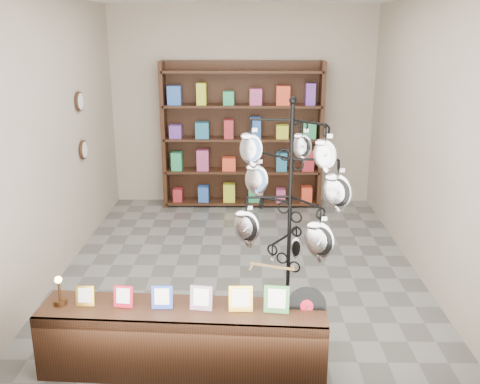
# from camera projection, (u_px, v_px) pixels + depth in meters

# --- Properties ---
(ground) EXTENTS (5.00, 5.00, 0.00)m
(ground) POSITION_uv_depth(u_px,v_px,m) (240.00, 266.00, 6.23)
(ground) COLOR slate
(ground) RESTS_ON ground
(room_envelope) EXTENTS (5.00, 5.00, 5.00)m
(room_envelope) POSITION_uv_depth(u_px,v_px,m) (240.00, 107.00, 5.69)
(room_envelope) COLOR #AE9F8C
(room_envelope) RESTS_ON ground
(display_tree) EXTENTS (1.16, 1.16, 2.10)m
(display_tree) POSITION_uv_depth(u_px,v_px,m) (290.00, 197.00, 4.74)
(display_tree) COLOR black
(display_tree) RESTS_ON ground
(front_shelf) EXTENTS (2.27, 0.58, 0.80)m
(front_shelf) POSITION_uv_depth(u_px,v_px,m) (183.00, 339.00, 4.25)
(front_shelf) COLOR black
(front_shelf) RESTS_ON ground
(back_shelving) EXTENTS (2.42, 0.36, 2.20)m
(back_shelving) POSITION_uv_depth(u_px,v_px,m) (242.00, 140.00, 8.12)
(back_shelving) COLOR black
(back_shelving) RESTS_ON ground
(wall_clocks) EXTENTS (0.03, 0.24, 0.84)m
(wall_clocks) POSITION_uv_depth(u_px,v_px,m) (81.00, 126.00, 6.58)
(wall_clocks) COLOR black
(wall_clocks) RESTS_ON ground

